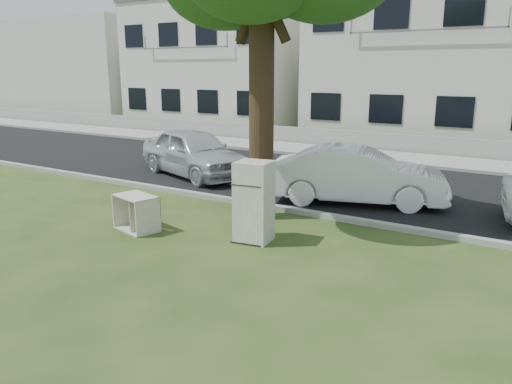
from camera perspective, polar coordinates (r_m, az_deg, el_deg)
The scene contains 16 objects.
ground at distance 9.57m, azimuth -2.98°, elevation -5.83°, with size 120.00×120.00×0.00m, color #264117.
road at distance 14.70m, azimuth 10.47°, elevation 0.98°, with size 120.00×7.00×0.01m, color black.
kerb_near at distance 11.57m, azimuth 3.96°, elevation -2.35°, with size 120.00×0.18×0.12m, color gray.
kerb_far at distance 18.00m, azimuth 14.65°, elevation 3.08°, with size 120.00×0.18×0.12m, color gray.
sidewalk at distance 19.36m, azimuth 15.95°, elevation 3.75°, with size 120.00×2.80×0.01m, color gray.
low_wall at distance 20.84m, azimuth 17.26°, elevation 5.30°, with size 120.00×0.15×0.70m, color gray.
townhouse_left at distance 30.23m, azimuth -2.84°, elevation 14.40°, with size 10.20×8.16×7.04m.
townhouse_center at distance 25.42m, azimuth 20.77°, elevation 14.11°, with size 11.22×8.16×7.44m.
filler_left at distance 40.20m, azimuth -19.51°, elevation 13.04°, with size 16.00×9.00×6.40m, color beige.
fridge at distance 9.46m, azimuth -0.24°, elevation -1.13°, with size 0.64×0.59×1.55m, color silver.
cabinet at distance 10.51m, azimuth -13.51°, elevation -2.31°, with size 0.93×0.58×0.73m, color white.
plank_a at distance 10.62m, azimuth -11.62°, elevation -4.05°, with size 0.98×0.08×0.02m, color olive.
plank_b at distance 12.02m, azimuth -14.08°, elevation -2.07°, with size 0.93×0.09×0.02m, color tan.
plank_c at distance 11.45m, azimuth -14.47°, elevation -2.89°, with size 0.80×0.09×0.02m, color tan.
car_center at distance 12.46m, azimuth 11.57°, elevation 1.88°, with size 1.47×4.23×1.39m, color white.
car_left at distance 15.52m, azimuth -7.09°, elevation 4.51°, with size 1.73×4.29×1.46m, color #BABEC2.
Camera 1 is at (5.17, -7.38, 3.22)m, focal length 35.00 mm.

